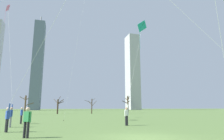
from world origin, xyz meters
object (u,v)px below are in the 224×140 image
Objects in this scene: bystander_far_off_by_trees at (21,115)px; bare_tree_far_right_edge at (128,104)px; bystander_strolling_midfield at (27,121)px; bare_tree_leftmost at (92,105)px; kite_flyer_midfield_center_teal at (132,84)px; kite_flyer_foreground_left_red at (48,40)px; bare_tree_rightmost at (26,104)px; bare_tree_right_of_center at (58,105)px; kite_flyer_foreground_right_pink at (10,90)px.

bystander_far_off_by_trees is 0.34× the size of bare_tree_far_right_edge.
bare_tree_far_right_edge is at bearing 62.70° from bystander_strolling_midfield.
bystander_far_off_by_trees is at bearing 100.50° from bystander_strolling_midfield.
bare_tree_leftmost is at bearing 75.06° from bystander_strolling_midfield.
kite_flyer_midfield_center_teal is at bearing -109.81° from bare_tree_far_right_edge.
bare_tree_rightmost is at bearing 99.54° from kite_flyer_foreground_left_red.
bare_tree_rightmost is at bearing -174.64° from bare_tree_far_right_edge.
bare_tree_leftmost reaches higher than bystander_far_off_by_trees.
bare_tree_right_of_center is (1.90, 39.38, 1.21)m from bystander_strolling_midfield.
bare_tree_right_of_center is at bearing 81.91° from kite_flyer_foreground_right_pink.
kite_flyer_foreground_right_pink reaches higher than bare_tree_far_right_edge.
bare_tree_leftmost reaches higher than bystander_strolling_midfield.
kite_flyer_foreground_left_red is 39.19m from bare_tree_leftmost.
kite_flyer_foreground_right_pink is at bearing -109.87° from bystander_far_off_by_trees.
kite_flyer_midfield_center_teal reaches higher than bystander_strolling_midfield.
kite_flyer_foreground_left_red is 45.14m from bare_tree_far_right_edge.
bystander_far_off_by_trees is at bearing 161.41° from kite_flyer_midfield_center_teal.
kite_flyer_midfield_center_teal is 7.60× the size of bystander_far_off_by_trees.
bare_tree_right_of_center is (-19.19, -1.48, -0.55)m from bare_tree_far_right_edge.
bare_tree_rightmost is at bearing -179.45° from bare_tree_leftmost.
bare_tree_far_right_edge is 1.23× the size of bare_tree_leftmost.
bare_tree_rightmost is at bearing 97.45° from bystander_far_off_by_trees.
kite_flyer_foreground_left_red is 38.91m from bare_tree_right_of_center.
kite_flyer_midfield_center_teal is (11.25, -1.35, 0.70)m from kite_flyer_foreground_right_pink.
bare_tree_leftmost is (9.49, 37.84, -3.72)m from kite_flyer_foreground_left_red.
kite_flyer_foreground_left_red reaches higher than kite_flyer_foreground_right_pink.
bare_tree_leftmost is at bearing 87.11° from kite_flyer_midfield_center_teal.
bare_tree_right_of_center is (4.51, 31.72, -1.04)m from kite_flyer_foreground_right_pink.
kite_flyer_foreground_left_red is at bearing -64.15° from kite_flyer_foreground_right_pink.
bare_tree_rightmost is (-6.34, 37.69, -3.44)m from kite_flyer_foreground_left_red.
bare_tree_leftmost is (10.27, 38.50, 1.19)m from bystander_strolling_midfield.
kite_flyer_foreground_left_red is 4.55× the size of bare_tree_right_of_center.
kite_flyer_midfield_center_teal is 33.80m from bare_tree_right_of_center.
bare_tree_far_right_edge is (22.91, 31.02, 1.76)m from bystander_far_off_by_trees.
kite_flyer_foreground_right_pink is 33.44m from bare_tree_leftmost.
bare_tree_right_of_center is at bearing 87.24° from bystander_strolling_midfield.
bystander_strolling_midfield is (-8.65, -6.31, -2.95)m from kite_flyer_midfield_center_teal.
kite_flyer_foreground_right_pink reaches higher than kite_flyer_midfield_center_teal.
bare_tree_rightmost is at bearing 113.90° from kite_flyer_midfield_center_teal.
kite_flyer_foreground_right_pink is 3.32× the size of bare_tree_rightmost.
kite_flyer_foreground_left_red is at bearing -80.46° from bare_tree_rightmost.
kite_flyer_foreground_right_pink reaches higher than bystander_strolling_midfield.
kite_flyer_midfield_center_teal is 11.10m from bystander_strolling_midfield.
kite_flyer_midfield_center_teal is at bearing -66.10° from bare_tree_rightmost.
bare_tree_far_right_edge reaches higher than bare_tree_leftmost.
kite_flyer_foreground_left_red is at bearing 40.03° from bystander_strolling_midfield.
kite_flyer_foreground_left_red is 5.14× the size of bare_tree_leftmost.
bystander_strolling_midfield is at bearing -139.97° from kite_flyer_foreground_left_red.
bare_tree_far_right_edge is at bearing 53.56° from bystander_far_off_by_trees.
bare_tree_leftmost is at bearing 67.13° from bystander_far_off_by_trees.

